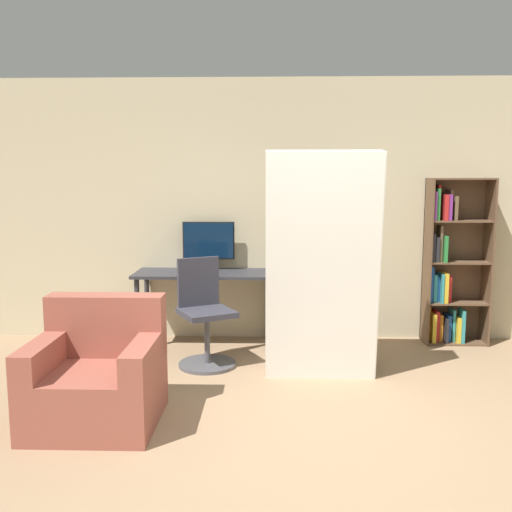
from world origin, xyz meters
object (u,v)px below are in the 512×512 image
object	(u,v)px
monitor	(209,243)
mattress_near	(323,267)
office_chair	(205,321)
armchair	(98,376)
bookshelf	(449,268)
mattress_far	(319,261)

from	to	relation	value
monitor	mattress_near	distance (m)	1.57
office_chair	armchair	distance (m)	1.37
monitor	bookshelf	distance (m)	2.48
monitor	armchair	xyz separation A→B (m)	(-0.56, -2.02, -0.71)
office_chair	bookshelf	bearing A→B (deg)	18.05
monitor	bookshelf	bearing A→B (deg)	-0.25
armchair	bookshelf	bearing A→B (deg)	33.61
mattress_near	armchair	bearing A→B (deg)	-151.71
mattress_near	mattress_far	world-z (taller)	same
monitor	mattress_far	distance (m)	1.32
office_chair	bookshelf	size ratio (longest dim) A/B	0.57
office_chair	mattress_near	world-z (taller)	mattress_near
mattress_far	armchair	bearing A→B (deg)	-142.48
monitor	armchair	world-z (taller)	monitor
mattress_far	armchair	world-z (taller)	mattress_far
monitor	office_chair	size ratio (longest dim) A/B	0.55
mattress_far	mattress_near	bearing A→B (deg)	-90.00
mattress_near	mattress_far	xyz separation A→B (m)	(0.00, 0.38, -0.00)
office_chair	bookshelf	distance (m)	2.57
mattress_near	armchair	size ratio (longest dim) A/B	2.26
bookshelf	mattress_far	bearing A→B (deg)	-151.50
mattress_far	office_chair	bearing A→B (deg)	-178.14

